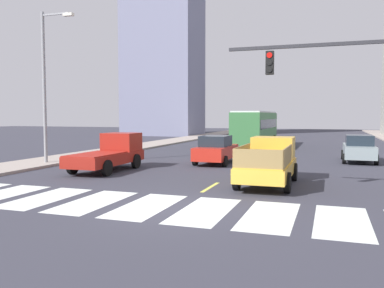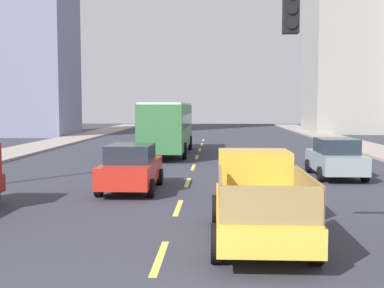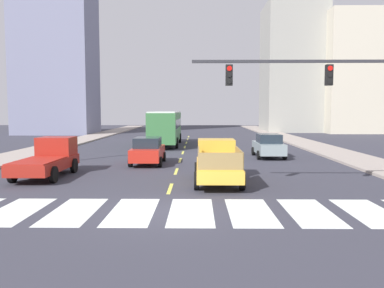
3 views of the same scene
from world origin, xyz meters
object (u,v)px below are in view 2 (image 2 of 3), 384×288
at_px(sedan_far, 335,158).
at_px(sedan_near_left, 131,167).
at_px(pickup_stakebed, 258,198).
at_px(city_bus, 168,124).

height_order(sedan_far, sedan_near_left, same).
height_order(pickup_stakebed, sedan_near_left, pickup_stakebed).
relative_size(city_bus, sedan_far, 2.45).
bearing_deg(city_bus, pickup_stakebed, -76.57).
xyz_separation_m(city_bus, sedan_far, (8.29, -9.85, -1.09)).
relative_size(sedan_far, sedan_near_left, 1.00).
height_order(city_bus, sedan_near_left, city_bus).
distance_m(city_bus, sedan_near_left, 13.65).
xyz_separation_m(sedan_far, sedan_near_left, (-8.34, -3.76, 0.00)).
xyz_separation_m(pickup_stakebed, city_bus, (-4.07, 19.88, 1.02)).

